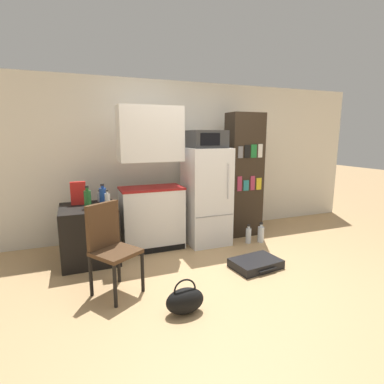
{
  "coord_description": "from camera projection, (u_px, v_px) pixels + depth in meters",
  "views": [
    {
      "loc": [
        -1.64,
        -2.7,
        1.6
      ],
      "look_at": [
        -0.24,
        0.85,
        0.88
      ],
      "focal_mm": 28.0,
      "sensor_mm": 36.0,
      "label": 1
    }
  ],
  "objects": [
    {
      "name": "bottle_clear_short",
      "position": [
        100.0,
        196.0,
        4.11
      ],
      "size": [
        0.07,
        0.07,
        0.15
      ],
      "color": "silver",
      "rests_on": "side_table"
    },
    {
      "name": "bottle_milk_white",
      "position": [
        107.0,
        200.0,
        3.8
      ],
      "size": [
        0.07,
        0.07,
        0.21
      ],
      "color": "white",
      "rests_on": "side_table"
    },
    {
      "name": "ground_plane",
      "position": [
        240.0,
        281.0,
        3.36
      ],
      "size": [
        24.0,
        24.0,
        0.0
      ],
      "primitive_type": "plane",
      "color": "tan"
    },
    {
      "name": "bookshelf",
      "position": [
        244.0,
        175.0,
        4.8
      ],
      "size": [
        0.56,
        0.35,
        1.95
      ],
      "color": "#2D2319",
      "rests_on": "ground_plane"
    },
    {
      "name": "side_table",
      "position": [
        89.0,
        234.0,
        3.86
      ],
      "size": [
        0.69,
        0.75,
        0.72
      ],
      "color": "black",
      "rests_on": "ground_plane"
    },
    {
      "name": "kitchen_hutch",
      "position": [
        151.0,
        184.0,
        4.2
      ],
      "size": [
        0.88,
        0.47,
        1.99
      ],
      "color": "white",
      "rests_on": "ground_plane"
    },
    {
      "name": "water_bottle_middle",
      "position": [
        248.0,
        235.0,
        4.53
      ],
      "size": [
        0.08,
        0.08,
        0.29
      ],
      "color": "silver",
      "rests_on": "ground_plane"
    },
    {
      "name": "microwave",
      "position": [
        207.0,
        139.0,
        4.31
      ],
      "size": [
        0.5,
        0.44,
        0.25
      ],
      "color": "#333333",
      "rests_on": "refrigerator"
    },
    {
      "name": "suitcase_large_flat",
      "position": [
        256.0,
        263.0,
        3.69
      ],
      "size": [
        0.63,
        0.48,
        0.1
      ],
      "rotation": [
        0.0,
        0.0,
        0.12
      ],
      "color": "black",
      "rests_on": "ground_plane"
    },
    {
      "name": "bottle_blue_soda",
      "position": [
        103.0,
        196.0,
        3.92
      ],
      "size": [
        0.09,
        0.09,
        0.27
      ],
      "color": "#1E47A3",
      "rests_on": "side_table"
    },
    {
      "name": "chair",
      "position": [
        109.0,
        241.0,
        3.05
      ],
      "size": [
        0.55,
        0.55,
        0.93
      ],
      "rotation": [
        0.0,
        0.0,
        0.58
      ],
      "color": "black",
      "rests_on": "ground_plane"
    },
    {
      "name": "cereal_box",
      "position": [
        78.0,
        193.0,
        3.9
      ],
      "size": [
        0.19,
        0.07,
        0.3
      ],
      "color": "red",
      "rests_on": "side_table"
    },
    {
      "name": "refrigerator",
      "position": [
        206.0,
        196.0,
        4.47
      ],
      "size": [
        0.61,
        0.63,
        1.43
      ],
      "color": "white",
      "rests_on": "ground_plane"
    },
    {
      "name": "handbag",
      "position": [
        185.0,
        300.0,
        2.73
      ],
      "size": [
        0.36,
        0.2,
        0.33
      ],
      "color": "black",
      "rests_on": "ground_plane"
    },
    {
      "name": "wall_back",
      "position": [
        192.0,
        159.0,
        5.03
      ],
      "size": [
        6.4,
        0.1,
        2.45
      ],
      "color": "silver",
      "rests_on": "ground_plane"
    },
    {
      "name": "water_bottle_front",
      "position": [
        261.0,
        234.0,
        4.56
      ],
      "size": [
        0.1,
        0.1,
        0.31
      ],
      "color": "silver",
      "rests_on": "ground_plane"
    },
    {
      "name": "bottle_green_tall",
      "position": [
        88.0,
        199.0,
        3.69
      ],
      "size": [
        0.09,
        0.09,
        0.28
      ],
      "color": "#1E6028",
      "rests_on": "side_table"
    }
  ]
}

